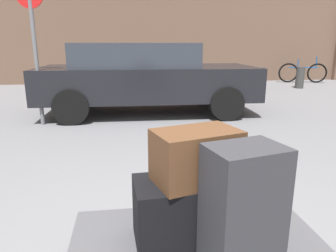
{
  "coord_description": "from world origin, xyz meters",
  "views": [
    {
      "loc": [
        -0.36,
        -1.44,
        1.39
      ],
      "look_at": [
        0.0,
        1.2,
        0.69
      ],
      "focal_mm": 33.12,
      "sensor_mm": 36.0,
      "label": 1
    }
  ],
  "objects": [
    {
      "name": "suitcase_charcoal_front_right",
      "position": [
        0.15,
        -0.22,
        0.65
      ],
      "size": [
        0.39,
        0.32,
        0.62
      ],
      "primitive_type": "cube",
      "rotation": [
        0.0,
        0.0,
        0.24
      ],
      "color": "#2D2D33",
      "rests_on": "luggage_cart"
    },
    {
      "name": "duffel_bag_black_stacked_top",
      "position": [
        -0.01,
        0.05,
        0.52
      ],
      "size": [
        0.67,
        0.36,
        0.35
      ],
      "primitive_type": "cube",
      "rotation": [
        0.0,
        0.0,
        0.06
      ],
      "color": "black",
      "rests_on": "luggage_cart"
    },
    {
      "name": "bicycle_leaning",
      "position": [
        6.24,
        9.47,
        0.37
      ],
      "size": [
        1.72,
        0.49,
        0.96
      ],
      "color": "black",
      "rests_on": "ground_plane"
    },
    {
      "name": "no_parking_sign",
      "position": [
        -1.85,
        4.21,
        1.52
      ],
      "size": [
        0.49,
        0.15,
        2.46
      ],
      "color": "slate",
      "rests_on": "ground_plane"
    },
    {
      "name": "bollard_kerb_far",
      "position": [
        5.3,
        8.05,
        0.35
      ],
      "size": [
        0.26,
        0.26,
        0.69
      ],
      "primitive_type": "cylinder",
      "color": "#383838",
      "rests_on": "ground_plane"
    },
    {
      "name": "duffel_bag_brown_topmost_pile",
      "position": [
        -0.01,
        0.05,
        0.83
      ],
      "size": [
        0.49,
        0.38,
        0.28
      ],
      "primitive_type": "cube",
      "rotation": [
        0.0,
        0.0,
        0.29
      ],
      "color": "#51331E",
      "rests_on": "duffel_bag_black_stacked_top"
    },
    {
      "name": "parked_car",
      "position": [
        0.05,
        4.97,
        0.76
      ],
      "size": [
        4.34,
        2.01,
        1.42
      ],
      "color": "black",
      "rests_on": "ground_plane"
    },
    {
      "name": "bollard_kerb_near",
      "position": [
        2.54,
        8.05,
        0.35
      ],
      "size": [
        0.26,
        0.26,
        0.69
      ],
      "primitive_type": "cylinder",
      "color": "#383838",
      "rests_on": "ground_plane"
    },
    {
      "name": "bollard_kerb_mid",
      "position": [
        3.94,
        8.05,
        0.35
      ],
      "size": [
        0.26,
        0.26,
        0.69
      ],
      "primitive_type": "cylinder",
      "color": "#383838",
      "rests_on": "ground_plane"
    }
  ]
}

